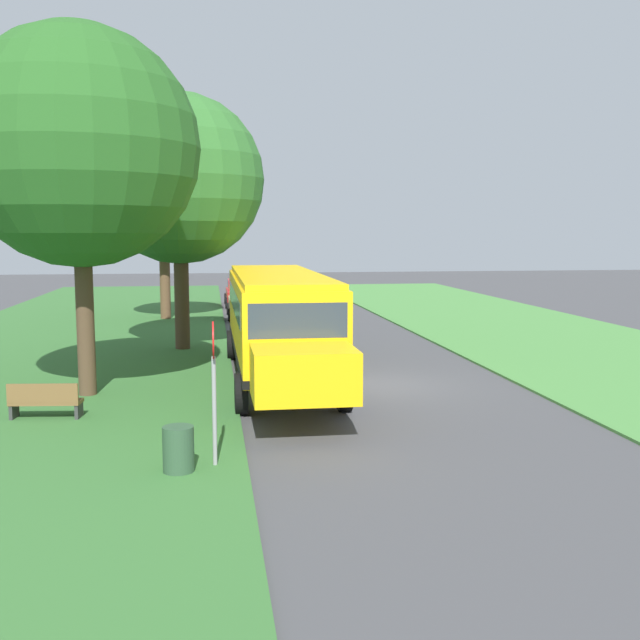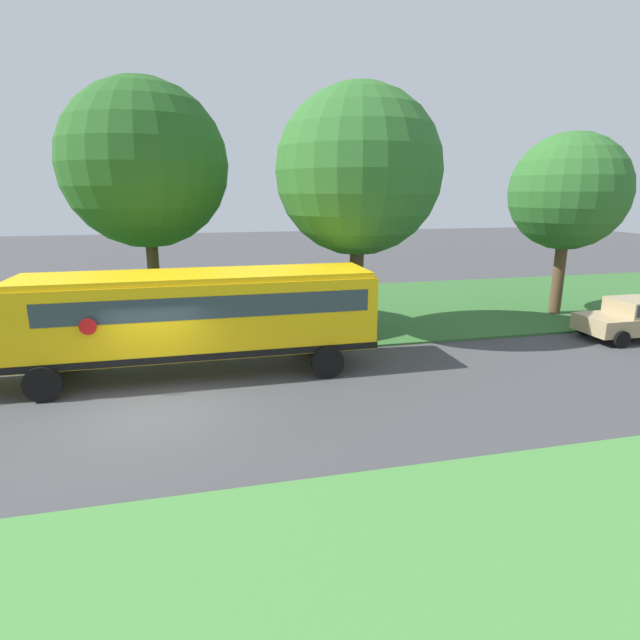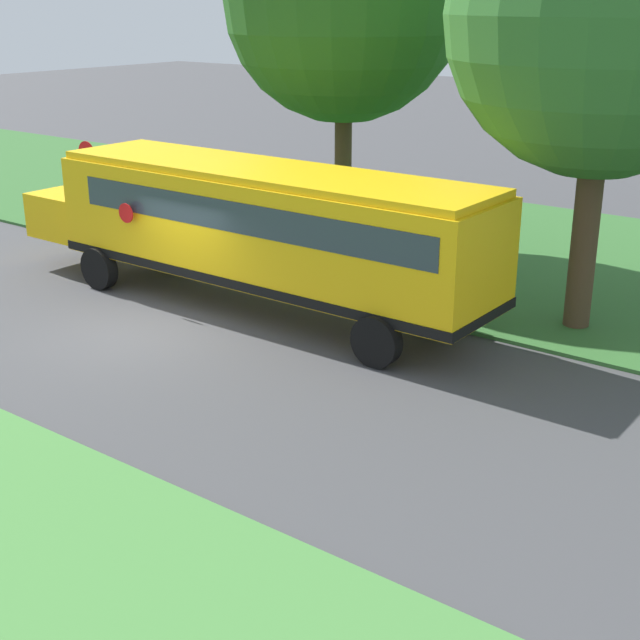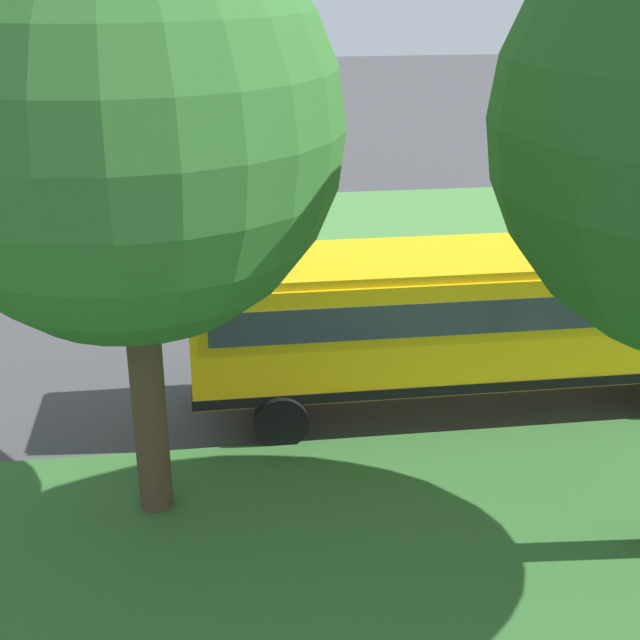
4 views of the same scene
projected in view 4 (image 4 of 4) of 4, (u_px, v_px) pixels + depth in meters
The scene contains 4 objects.
ground_plane at pixel (477, 344), 20.69m from camera, with size 120.00×120.00×0.00m, color #424244.
grass_far_side at pixel (395, 231), 28.91m from camera, with size 10.00×80.00×0.07m, color #47843D.
school_bus at pixel (476, 313), 17.36m from camera, with size 2.85×12.42×3.16m.
oak_tree_roadside_mid at pixel (129, 130), 12.32m from camera, with size 6.11×6.11×9.29m.
Camera 4 is at (-18.23, 6.15, 8.47)m, focal length 50.00 mm.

